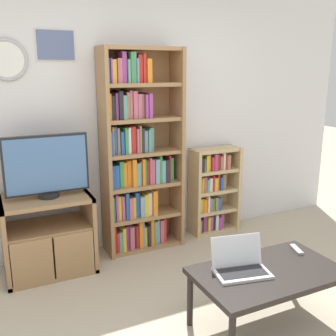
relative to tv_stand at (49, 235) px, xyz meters
The scene contains 8 objects.
wall_back 1.23m from the tv_stand, 24.47° to the left, with size 5.71×0.09×2.60m.
tv_stand is the anchor object (origin of this frame).
television 0.63m from the tv_stand, ahead, with size 0.71×0.18×0.55m.
bookshelf_tall 1.09m from the tv_stand, ahead, with size 0.79×0.31×2.00m.
bookshelf_short 1.82m from the tv_stand, ahead, with size 0.55×0.24×0.96m.
coffee_table 1.94m from the tv_stand, 50.11° to the right, with size 1.03×0.60×0.45m.
laptop 1.77m from the tv_stand, 53.23° to the right, with size 0.41×0.32×0.23m.
remote_near_laptop 2.11m from the tv_stand, 39.25° to the right, with size 0.09×0.17×0.02m.
Camera 1 is at (-1.16, -1.80, 1.79)m, focal length 42.00 mm.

